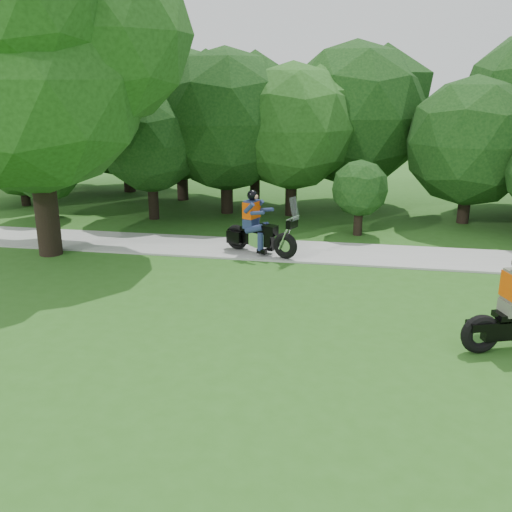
{
  "coord_description": "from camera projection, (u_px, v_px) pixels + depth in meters",
  "views": [
    {
      "loc": [
        -1.57,
        -8.49,
        5.0
      ],
      "look_at": [
        -3.67,
        3.24,
        1.31
      ],
      "focal_mm": 40.0,
      "sensor_mm": 36.0,
      "label": 1
    }
  ],
  "objects": [
    {
      "name": "ground",
      "position": [
        444.0,
        404.0,
        9.2
      ],
      "size": [
        100.0,
        100.0,
        0.0
      ],
      "primitive_type": "plane",
      "color": "#285919",
      "rests_on": "ground"
    },
    {
      "name": "walkway",
      "position": [
        408.0,
        257.0,
        16.71
      ],
      "size": [
        60.0,
        2.2,
        0.06
      ],
      "primitive_type": "cube",
      "color": "gray",
      "rests_on": "ground"
    },
    {
      "name": "tree_line",
      "position": [
        423.0,
        121.0,
        21.38
      ],
      "size": [
        40.53,
        11.35,
        7.3
      ],
      "color": "black",
      "rests_on": "ground"
    },
    {
      "name": "big_tree_west",
      "position": [
        34.0,
        51.0,
        15.7
      ],
      "size": [
        8.64,
        6.56,
        9.96
      ],
      "color": "black",
      "rests_on": "ground"
    },
    {
      "name": "touring_motorcycle",
      "position": [
        256.0,
        231.0,
        16.78
      ],
      "size": [
        2.35,
        1.45,
        1.89
      ],
      "rotation": [
        0.0,
        0.0,
        -0.41
      ],
      "color": "black",
      "rests_on": "walkway"
    }
  ]
}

